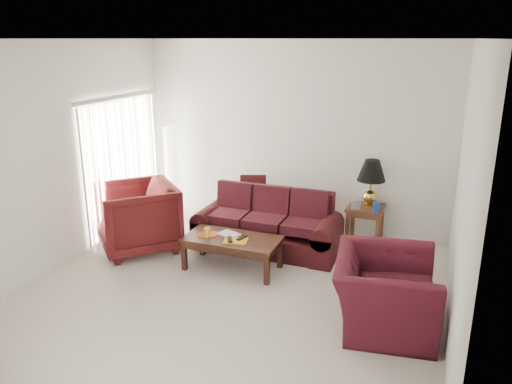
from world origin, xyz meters
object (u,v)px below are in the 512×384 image
Objects in this scene: end_table at (365,225)px; armchair_right at (385,292)px; armchair_left at (137,217)px; coffee_table at (232,253)px; sofa at (267,222)px; floor_lamp at (172,174)px.

armchair_right is at bearing -75.77° from end_table.
end_table is at bearing 6.70° from armchair_right.
end_table is 0.54× the size of armchair_left.
coffee_table is at bearing 64.19° from armchair_right.
sofa is 1.51m from end_table.
armchair_left is at bearing -155.17° from end_table.
sofa is at bearing 90.08° from coffee_table.
armchair_right is at bearing 31.64° from armchair_left.
sofa is 1.90m from armchair_left.
floor_lamp reaches higher than armchair_right.
sofa is 1.92× the size of armchair_left.
armchair_left is 0.91× the size of armchair_right.
sofa is 2.38m from armchair_right.
coffee_table is (-1.52, -1.54, -0.07)m from end_table.
end_table is 2.16m from coffee_table.
armchair_right is at bearing -2.88° from coffee_table.
floor_lamp is 4.38m from armchair_right.
end_table is (1.31, 0.75, -0.14)m from sofa.
coffee_table is at bearing 40.03° from armchair_left.
end_table is at bearing 31.35° from sofa.
armchair_right is 2.20m from coffee_table.
sofa is at bearing -150.11° from end_table.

